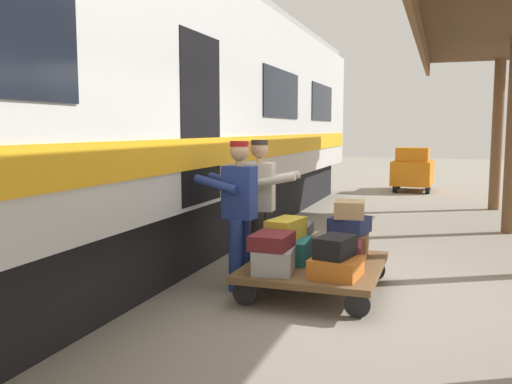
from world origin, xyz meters
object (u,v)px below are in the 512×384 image
object	(u,v)px
suitcase_black_hardshell	(336,247)
porter_in_overalls	(238,209)
suitcase_yellow_case	(286,228)
suitcase_maroon_trunk	(272,241)
luggage_cart	(315,267)
suitcase_slate_roller	(299,229)
suitcase_brown_leather	(351,244)
suitcase_tan_vintage	(349,209)
baggage_tug	(413,170)
suitcase_gray_aluminum	(275,260)
suitcase_burgundy_valise	(344,254)
suitcase_navy_fabric	(350,225)
suitcase_cream_canvas	(297,243)
suitcase_teal_softside	(287,250)
porter_by_door	(261,202)
suitcase_orange_carryall	(336,267)
train_car	(94,111)

from	to	relation	value
suitcase_black_hardshell	porter_in_overalls	world-z (taller)	porter_in_overalls
suitcase_yellow_case	suitcase_maroon_trunk	xyz separation A→B (m)	(-0.00, 0.55, -0.04)
luggage_cart	suitcase_slate_roller	xyz separation A→B (m)	(0.32, -0.51, 0.33)
suitcase_brown_leather	suitcase_yellow_case	xyz separation A→B (m)	(0.68, 0.44, 0.23)
suitcase_yellow_case	suitcase_tan_vintage	xyz separation A→B (m)	(-0.66, -0.41, 0.20)
suitcase_maroon_trunk	baggage_tug	bearing A→B (deg)	-94.31
luggage_cart	suitcase_tan_vintage	xyz separation A→B (m)	(-0.31, -0.45, 0.61)
suitcase_gray_aluminum	suitcase_burgundy_valise	bearing A→B (deg)	-143.74
suitcase_navy_fabric	suitcase_black_hardshell	xyz separation A→B (m)	(-0.01, 0.93, -0.07)
suitcase_maroon_trunk	porter_in_overalls	world-z (taller)	porter_in_overalls
suitcase_cream_canvas	suitcase_teal_softside	distance (m)	0.48
luggage_cart	suitcase_yellow_case	bearing A→B (deg)	-6.26
luggage_cart	porter_in_overalls	size ratio (longest dim) A/B	1.03
luggage_cart	suitcase_slate_roller	bearing A→B (deg)	-57.85
suitcase_burgundy_valise	suitcase_gray_aluminum	distance (m)	0.82
porter_by_door	baggage_tug	xyz separation A→B (m)	(-1.31, -10.33, -0.30)
suitcase_orange_carryall	suitcase_gray_aluminum	distance (m)	0.66
suitcase_navy_fabric	suitcase_slate_roller	xyz separation A→B (m)	(0.63, -0.02, -0.09)
baggage_tug	suitcase_navy_fabric	bearing A→B (deg)	88.89
suitcase_cream_canvas	suitcase_black_hardshell	size ratio (longest dim) A/B	1.35
suitcase_burgundy_valise	suitcase_yellow_case	size ratio (longest dim) A/B	1.04
suitcase_brown_leather	suitcase_navy_fabric	distance (m)	0.24
porter_in_overalls	suitcase_tan_vintage	bearing A→B (deg)	-152.81
suitcase_yellow_case	porter_by_door	distance (m)	0.68
suitcase_teal_softside	suitcase_tan_vintage	distance (m)	0.90
suitcase_cream_canvas	suitcase_teal_softside	bearing A→B (deg)	90.00
suitcase_orange_carryall	suitcase_yellow_case	world-z (taller)	suitcase_yellow_case
suitcase_burgundy_valise	suitcase_teal_softside	world-z (taller)	suitcase_burgundy_valise
suitcase_cream_canvas	suitcase_gray_aluminum	xyz separation A→B (m)	(0.00, 0.97, 0.02)
suitcase_brown_leather	suitcase_cream_canvas	bearing A→B (deg)	-0.00
suitcase_cream_canvas	suitcase_teal_softside	size ratio (longest dim) A/B	1.14
suitcase_burgundy_valise	suitcase_slate_roller	size ratio (longest dim) A/B	1.09
suitcase_maroon_trunk	porter_in_overalls	xyz separation A→B (m)	(0.52, -0.36, 0.26)
suitcase_teal_softside	suitcase_black_hardshell	distance (m)	0.80
suitcase_tan_vintage	suitcase_cream_canvas	bearing A→B (deg)	-2.71
suitcase_gray_aluminum	suitcase_tan_vintage	distance (m)	1.21
suitcase_cream_canvas	suitcase_teal_softside	world-z (taller)	suitcase_teal_softside
suitcase_teal_softside	luggage_cart	bearing A→B (deg)	180.00
suitcase_orange_carryall	suitcase_yellow_case	xyz separation A→B (m)	(0.68, -0.52, 0.27)
luggage_cart	suitcase_black_hardshell	xyz separation A→B (m)	(-0.32, 0.45, 0.35)
suitcase_burgundy_valise	porter_in_overalls	size ratio (longest dim) A/B	0.34
train_car	baggage_tug	xyz separation A→B (m)	(-3.42, -10.76, -1.43)
suitcase_slate_roller	suitcase_orange_carryall	bearing A→B (deg)	123.20
suitcase_brown_leather	porter_by_door	bearing A→B (deg)	-0.67
suitcase_cream_canvas	suitcase_black_hardshell	distance (m)	1.15
suitcase_navy_fabric	suitcase_tan_vintage	size ratio (longest dim) A/B	1.13
suitcase_orange_carryall	suitcase_maroon_trunk	xyz separation A→B (m)	(0.68, 0.03, 0.24)
suitcase_cream_canvas	porter_by_door	size ratio (longest dim) A/B	0.37
suitcase_cream_canvas	suitcase_maroon_trunk	size ratio (longest dim) A/B	1.26
suitcase_cream_canvas	suitcase_gray_aluminum	distance (m)	0.97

